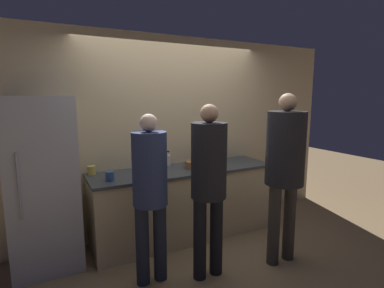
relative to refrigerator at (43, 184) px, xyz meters
name	(u,v)px	position (x,y,z in m)	size (l,w,h in m)	color
ground_plane	(198,248)	(1.62, -0.41, -0.91)	(14.00, 14.00, 0.00)	#8C704C
wall_back	(173,135)	(1.62, 0.33, 0.39)	(5.20, 0.06, 2.60)	#D6BC8C
counter	(184,202)	(1.62, -0.01, -0.46)	(2.37, 0.71, 0.91)	beige
refrigerator	(43,184)	(0.00, 0.00, 0.00)	(0.67, 0.64, 1.82)	#B7B7BC
person_left	(150,186)	(0.90, -0.77, 0.07)	(0.33, 0.33, 1.66)	#232838
person_center	(209,177)	(1.44, -0.95, 0.13)	(0.35, 0.35, 1.75)	black
person_right	(285,161)	(2.30, -1.08, 0.23)	(0.41, 0.41, 1.85)	#38332D
fruit_bowl	(196,164)	(1.76, -0.06, 0.04)	(0.27, 0.27, 0.13)	brown
utensil_crock	(158,162)	(1.34, 0.18, 0.06)	(0.11, 0.11, 0.30)	silver
bottle_red	(194,160)	(1.84, 0.12, 0.06)	(0.07, 0.07, 0.17)	red
bottle_clear	(168,160)	(1.52, 0.25, 0.07)	(0.06, 0.06, 0.19)	silver
cup_yellow	(92,170)	(0.52, 0.20, 0.05)	(0.09, 0.09, 0.10)	gold
cup_blue	(110,176)	(0.65, -0.16, 0.05)	(0.09, 0.09, 0.10)	#335184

